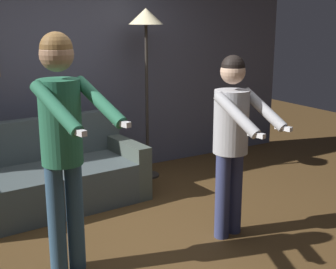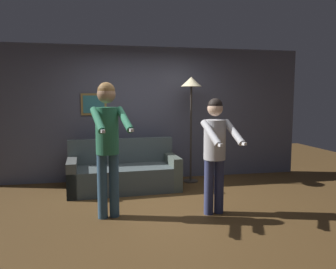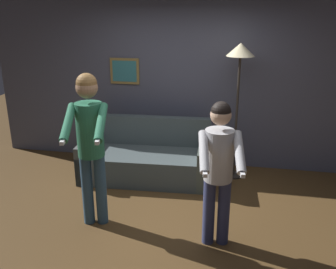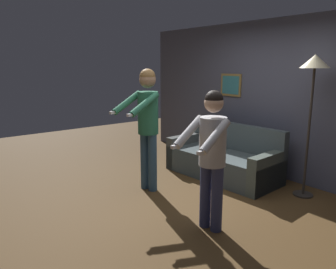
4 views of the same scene
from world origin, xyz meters
name	(u,v)px [view 2 (image 2 of 4)]	position (x,y,z in m)	size (l,w,h in m)	color
ground_plane	(162,209)	(0.00, 0.00, 0.00)	(12.00, 12.00, 0.00)	#52391D
back_wall_assembly	(145,114)	(-0.01, 1.91, 1.30)	(6.40, 0.09, 2.60)	#4E5063
couch	(124,174)	(-0.48, 1.18, 0.28)	(1.95, 0.96, 0.87)	#465253
torchiere_lamp	(191,91)	(0.82, 1.47, 1.73)	(0.40, 0.40, 2.00)	#332D28
person_standing_left	(108,136)	(-0.76, -0.19, 1.11)	(0.53, 0.74, 1.81)	#32526E
person_standing_right	(215,146)	(0.68, -0.31, 0.96)	(0.50, 0.66, 1.60)	navy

